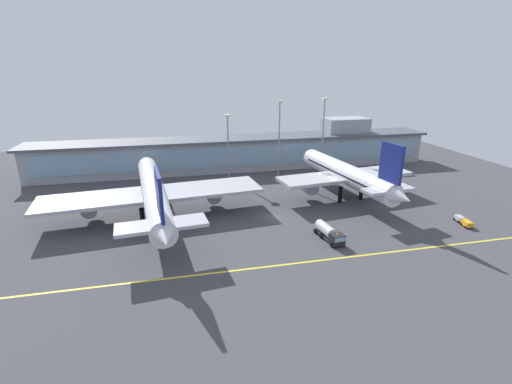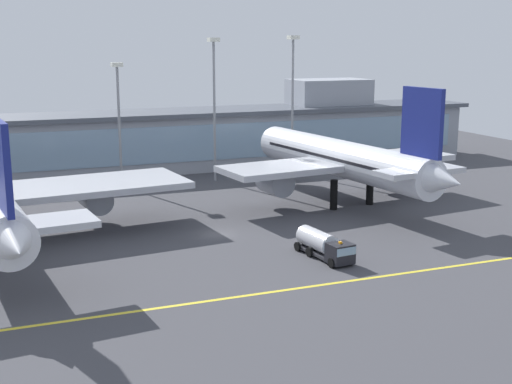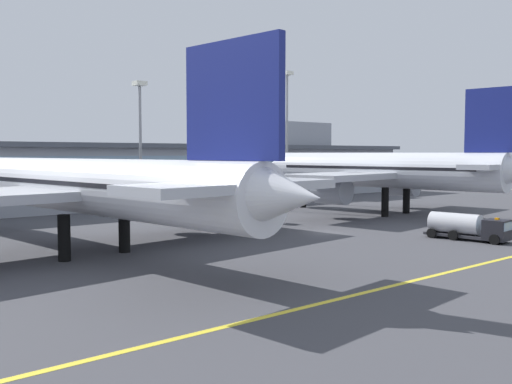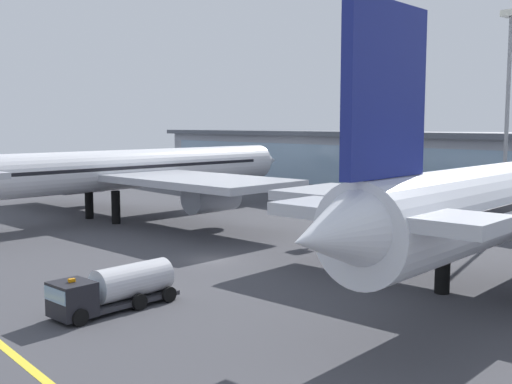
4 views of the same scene
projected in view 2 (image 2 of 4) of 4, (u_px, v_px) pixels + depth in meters
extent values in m
plane|color=#424247|center=(217.00, 234.00, 88.52)|extent=(192.36, 192.36, 0.00)
cube|color=yellow|center=(287.00, 290.00, 68.53)|extent=(153.88, 0.50, 0.01)
cube|color=#9399A3|center=(138.00, 144.00, 129.96)|extent=(137.40, 12.00, 10.47)
cube|color=#84A3BC|center=(145.00, 146.00, 124.35)|extent=(131.90, 0.20, 6.70)
cube|color=#4C515B|center=(137.00, 114.00, 128.76)|extent=(140.40, 14.00, 0.80)
cube|color=#9399A3|center=(329.00, 94.00, 144.87)|extent=(16.00, 10.00, 6.00)
cylinder|color=black|center=(13.00, 231.00, 82.26)|extent=(1.10, 1.10, 4.15)
cone|color=silver|center=(14.00, 245.00, 59.72)|extent=(4.97, 6.13, 4.40)
cylinder|color=#999EA8|center=(94.00, 197.00, 92.15)|extent=(4.30, 6.97, 3.63)
cube|color=navy|center=(0.00, 165.00, 62.59)|extent=(1.57, 9.20, 8.29)
cube|color=#B7BAC1|center=(5.00, 228.00, 63.85)|extent=(16.99, 7.29, 0.66)
cylinder|color=black|center=(334.00, 195.00, 101.05)|extent=(1.10, 1.10, 4.41)
cylinder|color=black|center=(370.00, 190.00, 104.17)|extent=(1.10, 1.10, 4.41)
cylinder|color=black|center=(288.00, 173.00, 118.19)|extent=(1.10, 1.10, 4.41)
cylinder|color=silver|center=(340.00, 158.00, 104.32)|extent=(10.43, 39.96, 5.52)
cone|color=silver|center=(270.00, 141.00, 122.68)|extent=(5.82, 5.58, 5.24)
cone|color=silver|center=(443.00, 180.00, 85.64)|extent=(5.41, 6.61, 4.69)
cube|color=#84A3BC|center=(279.00, 138.00, 119.70)|extent=(4.59, 4.35, 1.65)
cube|color=black|center=(340.00, 156.00, 104.23)|extent=(9.69, 33.68, 0.44)
cube|color=#B7BAC1|center=(340.00, 163.00, 104.47)|extent=(38.83, 14.18, 0.88)
cylinder|color=#999EA8|center=(275.00, 182.00, 101.15)|extent=(4.47, 5.59, 3.86)
cylinder|color=#999EA8|center=(389.00, 169.00, 111.15)|extent=(4.47, 5.59, 3.86)
cube|color=navy|center=(422.00, 122.00, 87.89)|extent=(1.55, 7.15, 8.82)
cube|color=#B7BAC1|center=(420.00, 171.00, 89.24)|extent=(12.59, 5.84, 0.71)
cylinder|color=black|center=(351.00, 260.00, 76.34)|extent=(0.43, 1.13, 1.10)
cylinder|color=black|center=(331.00, 263.00, 75.13)|extent=(0.43, 1.13, 1.10)
cylinder|color=black|center=(328.00, 249.00, 80.20)|extent=(0.43, 1.13, 1.10)
cylinder|color=black|center=(309.00, 252.00, 79.00)|extent=(0.43, 1.13, 1.10)
cylinder|color=black|center=(316.00, 244.00, 82.37)|extent=(0.43, 1.13, 1.10)
cylinder|color=black|center=(298.00, 247.00, 81.16)|extent=(0.43, 1.13, 1.10)
cube|color=#2D2D33|center=(319.00, 252.00, 79.47)|extent=(3.21, 7.78, 0.30)
cube|color=black|center=(340.00, 253.00, 75.78)|extent=(2.86, 2.63, 2.20)
cube|color=#84A3BC|center=(340.00, 249.00, 75.68)|extent=(2.76, 2.71, 0.88)
cylinder|color=silver|center=(317.00, 240.00, 79.66)|extent=(2.94, 5.81, 2.30)
cube|color=orange|center=(340.00, 243.00, 75.52)|extent=(0.30, 0.40, 0.20)
cylinder|color=gray|center=(292.00, 108.00, 126.61)|extent=(0.44, 0.44, 24.53)
cube|color=silver|center=(293.00, 37.00, 123.93)|extent=(1.80, 1.80, 0.70)
cylinder|color=gray|center=(119.00, 128.00, 115.41)|extent=(0.44, 0.44, 20.11)
cube|color=silver|center=(117.00, 65.00, 113.20)|extent=(1.80, 1.80, 0.70)
cylinder|color=gray|center=(214.00, 113.00, 119.89)|extent=(0.44, 0.44, 24.12)
cube|color=silver|center=(213.00, 40.00, 117.26)|extent=(1.80, 1.80, 0.70)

